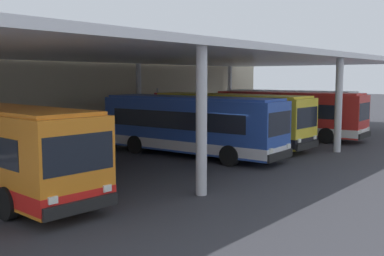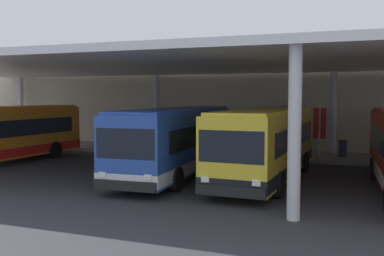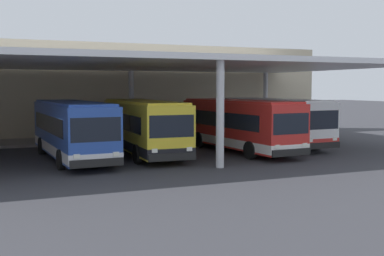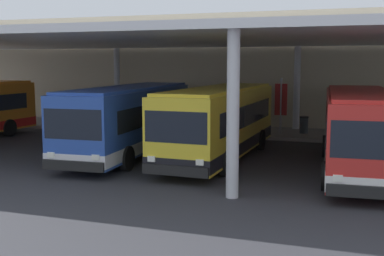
{
  "view_description": "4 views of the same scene",
  "coord_description": "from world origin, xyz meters",
  "px_view_note": "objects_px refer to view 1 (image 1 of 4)",
  "views": [
    {
      "loc": [
        -18.72,
        -12.44,
        4.18
      ],
      "look_at": [
        -0.17,
        2.88,
        1.51
      ],
      "focal_mm": 42.85,
      "sensor_mm": 36.0,
      "label": 1
    },
    {
      "loc": [
        8.21,
        -16.19,
        3.77
      ],
      "look_at": [
        0.15,
        4.49,
        2.17
      ],
      "focal_mm": 42.37,
      "sensor_mm": 36.0,
      "label": 2
    },
    {
      "loc": [
        -4.19,
        -23.61,
        3.94
      ],
      "look_at": [
        6.92,
        2.84,
        1.52
      ],
      "focal_mm": 45.06,
      "sensor_mm": 36.0,
      "label": 3
    },
    {
      "loc": [
        9.89,
        -17.3,
        4.23
      ],
      "look_at": [
        2.77,
        3.49,
        1.33
      ],
      "focal_mm": 46.09,
      "sensor_mm": 36.0,
      "label": 4
    }
  ],
  "objects_px": {
    "bus_far_bay": "(287,114)",
    "bus_departing": "(288,110)",
    "bus_second_bay": "(190,125)",
    "bench_waiting": "(190,120)",
    "bus_middle_bay": "(229,119)",
    "trash_bin": "(163,123)",
    "banner_sign": "(158,107)"
  },
  "relations": [
    {
      "from": "bus_departing",
      "to": "bench_waiting",
      "type": "xyz_separation_m",
      "value": [
        -3.09,
        7.38,
        -0.99
      ]
    },
    {
      "from": "bus_second_bay",
      "to": "bus_far_bay",
      "type": "xyz_separation_m",
      "value": [
        10.02,
        -0.43,
        0.0
      ]
    },
    {
      "from": "bus_far_bay",
      "to": "banner_sign",
      "type": "height_order",
      "value": "banner_sign"
    },
    {
      "from": "bus_second_bay",
      "to": "bus_middle_bay",
      "type": "bearing_deg",
      "value": 6.0
    },
    {
      "from": "bench_waiting",
      "to": "banner_sign",
      "type": "xyz_separation_m",
      "value": [
        -4.8,
        -0.88,
        1.32
      ]
    },
    {
      "from": "bus_middle_bay",
      "to": "bus_departing",
      "type": "bearing_deg",
      "value": 5.68
    },
    {
      "from": "bus_second_bay",
      "to": "banner_sign",
      "type": "height_order",
      "value": "banner_sign"
    },
    {
      "from": "bus_departing",
      "to": "bench_waiting",
      "type": "height_order",
      "value": "bus_departing"
    },
    {
      "from": "bus_second_bay",
      "to": "bench_waiting",
      "type": "height_order",
      "value": "bus_second_bay"
    },
    {
      "from": "bus_second_bay",
      "to": "bus_middle_bay",
      "type": "distance_m",
      "value": 4.2
    },
    {
      "from": "bus_far_bay",
      "to": "bus_departing",
      "type": "bearing_deg",
      "value": 26.8
    },
    {
      "from": "bus_middle_bay",
      "to": "bus_departing",
      "type": "height_order",
      "value": "same"
    },
    {
      "from": "bus_middle_bay",
      "to": "banner_sign",
      "type": "relative_size",
      "value": 3.31
    },
    {
      "from": "bus_middle_bay",
      "to": "banner_sign",
      "type": "bearing_deg",
      "value": 78.36
    },
    {
      "from": "bus_middle_bay",
      "to": "bus_far_bay",
      "type": "xyz_separation_m",
      "value": [
        5.85,
        -0.87,
        0.0
      ]
    },
    {
      "from": "bus_far_bay",
      "to": "banner_sign",
      "type": "xyz_separation_m",
      "value": [
        -4.31,
        8.31,
        0.32
      ]
    },
    {
      "from": "bench_waiting",
      "to": "banner_sign",
      "type": "distance_m",
      "value": 5.06
    },
    {
      "from": "bus_second_bay",
      "to": "bus_departing",
      "type": "xyz_separation_m",
      "value": [
        13.6,
        1.38,
        0.0
      ]
    },
    {
      "from": "bus_second_bay",
      "to": "trash_bin",
      "type": "height_order",
      "value": "bus_second_bay"
    },
    {
      "from": "bench_waiting",
      "to": "trash_bin",
      "type": "height_order",
      "value": "trash_bin"
    },
    {
      "from": "bus_middle_bay",
      "to": "banner_sign",
      "type": "distance_m",
      "value": 7.61
    },
    {
      "from": "bus_far_bay",
      "to": "bus_departing",
      "type": "xyz_separation_m",
      "value": [
        3.58,
        1.81,
        0.0
      ]
    },
    {
      "from": "bus_middle_bay",
      "to": "banner_sign",
      "type": "xyz_separation_m",
      "value": [
        1.53,
        7.44,
        0.32
      ]
    },
    {
      "from": "bus_second_bay",
      "to": "trash_bin",
      "type": "relative_size",
      "value": 10.86
    },
    {
      "from": "bus_departing",
      "to": "bench_waiting",
      "type": "bearing_deg",
      "value": 112.69
    },
    {
      "from": "bus_middle_bay",
      "to": "bus_departing",
      "type": "distance_m",
      "value": 9.47
    },
    {
      "from": "trash_bin",
      "to": "bus_middle_bay",
      "type": "bearing_deg",
      "value": -108.99
    },
    {
      "from": "bus_departing",
      "to": "trash_bin",
      "type": "relative_size",
      "value": 10.83
    },
    {
      "from": "bus_second_bay",
      "to": "bus_middle_bay",
      "type": "relative_size",
      "value": 1.01
    },
    {
      "from": "bus_second_bay",
      "to": "banner_sign",
      "type": "bearing_deg",
      "value": 54.09
    },
    {
      "from": "bench_waiting",
      "to": "bus_far_bay",
      "type": "bearing_deg",
      "value": -93.05
    },
    {
      "from": "trash_bin",
      "to": "banner_sign",
      "type": "relative_size",
      "value": 0.31
    }
  ]
}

